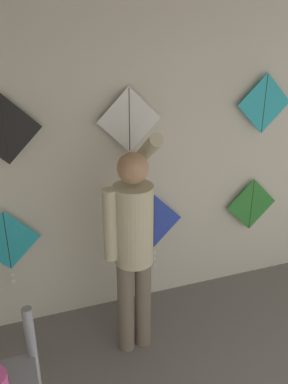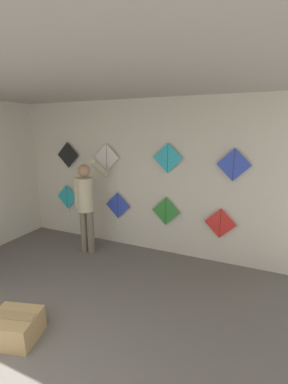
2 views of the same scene
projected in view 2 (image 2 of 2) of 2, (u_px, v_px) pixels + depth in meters
back_panel at (139, 177)px, 4.82m from camera, size 5.93×0.06×2.80m
ceiling_slab at (63, 77)px, 2.76m from camera, size 5.93×4.63×0.04m
shopkeeper at (86, 201)px, 4.68m from camera, size 0.45×0.63×1.78m
cardboard_box at (15, 327)px, 2.83m from camera, size 0.60×0.55×0.30m
kite_0 at (67, 198)px, 5.53m from camera, size 0.53×0.04×0.66m
kite_1 at (118, 207)px, 5.06m from camera, size 0.53×0.04×0.73m
kite_2 at (166, 211)px, 4.66m from camera, size 0.53×0.01×0.53m
kite_3 at (220, 223)px, 4.30m from camera, size 0.53×0.01×0.53m
kite_4 at (68, 155)px, 5.27m from camera, size 0.53×0.01×0.53m
kite_5 at (107, 157)px, 4.91m from camera, size 0.53×0.01×0.53m
kite_6 at (168, 158)px, 4.42m from camera, size 0.53×0.01×0.53m
kite_7 at (234, 165)px, 4.01m from camera, size 0.53×0.01×0.53m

